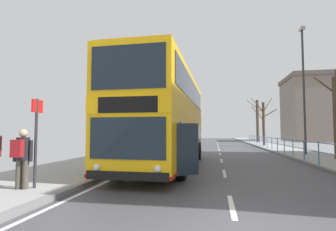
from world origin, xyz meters
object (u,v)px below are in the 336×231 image
at_px(street_lamp_far_side, 304,81).
at_px(background_building_01, 320,109).
at_px(bare_tree_far_00, 264,122).
at_px(double_decker_bus_main, 167,118).
at_px(pedestrian_with_backpack, 22,154).
at_px(bus_stop_sign_near, 36,132).
at_px(bare_tree_far_02, 257,120).

bearing_deg(street_lamp_far_side, background_building_01, 68.38).
bearing_deg(bare_tree_far_00, double_decker_bus_main, -111.95).
xyz_separation_m(pedestrian_with_backpack, street_lamp_far_side, (11.25, 13.27, 4.15)).
relative_size(bus_stop_sign_near, street_lamp_far_side, 0.27).
bearing_deg(bare_tree_far_00, background_building_01, 54.95).
height_order(street_lamp_far_side, bare_tree_far_02, street_lamp_far_side).
bearing_deg(pedestrian_with_backpack, bare_tree_far_02, 72.30).
xyz_separation_m(double_decker_bus_main, bus_stop_sign_near, (-2.57, -6.04, -0.67)).
height_order(double_decker_bus_main, street_lamp_far_side, street_lamp_far_side).
height_order(bare_tree_far_00, bare_tree_far_02, bare_tree_far_02).
bearing_deg(double_decker_bus_main, street_lamp_far_side, 39.82).
bearing_deg(street_lamp_far_side, bus_stop_sign_near, -130.09).
distance_m(bus_stop_sign_near, bare_tree_far_02, 38.11).
relative_size(bus_stop_sign_near, bare_tree_far_00, 0.46).
height_order(double_decker_bus_main, bare_tree_far_00, bare_tree_far_00).
distance_m(street_lamp_far_side, background_building_01, 32.97).
xyz_separation_m(pedestrian_with_backpack, bus_stop_sign_near, (0.25, 0.21, 0.59)).
xyz_separation_m(double_decker_bus_main, pedestrian_with_backpack, (-2.82, -6.24, -1.26)).
distance_m(pedestrian_with_backpack, street_lamp_far_side, 17.88).
bearing_deg(double_decker_bus_main, pedestrian_with_backpack, -114.30).
bearing_deg(bare_tree_far_02, background_building_01, 32.18).
distance_m(double_decker_bus_main, background_building_01, 43.06).
distance_m(double_decker_bus_main, street_lamp_far_side, 11.35).
distance_m(bus_stop_sign_near, bare_tree_far_00, 27.70).
relative_size(street_lamp_far_side, background_building_01, 0.77).
distance_m(bus_stop_sign_near, street_lamp_far_side, 17.44).
bearing_deg(double_decker_bus_main, bare_tree_far_00, 68.05).
xyz_separation_m(bus_stop_sign_near, background_building_01, (23.14, 43.70, 4.12)).
height_order(bare_tree_far_02, background_building_01, background_building_01).
relative_size(double_decker_bus_main, bus_stop_sign_near, 4.61).
xyz_separation_m(bus_stop_sign_near, street_lamp_far_side, (10.99, 13.06, 3.56)).
distance_m(street_lamp_far_side, bare_tree_far_00, 12.81).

